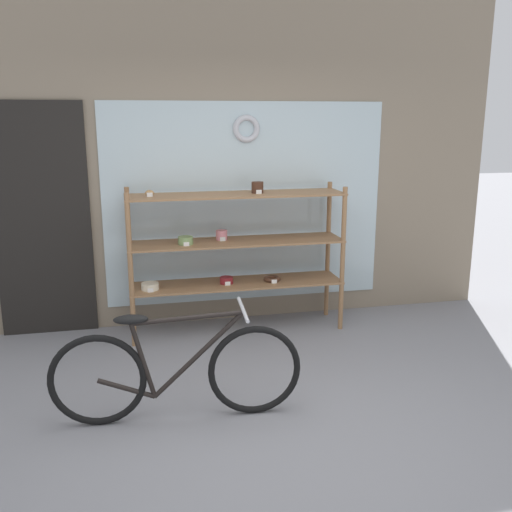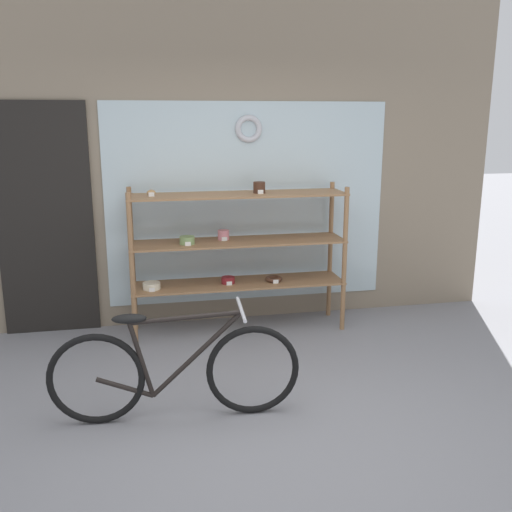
{
  "view_description": "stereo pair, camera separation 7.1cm",
  "coord_description": "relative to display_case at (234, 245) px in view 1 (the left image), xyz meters",
  "views": [
    {
      "loc": [
        -0.88,
        -3.04,
        1.96
      ],
      "look_at": [
        0.02,
        1.04,
        0.94
      ],
      "focal_mm": 40.0,
      "sensor_mm": 36.0,
      "label": 1
    },
    {
      "loc": [
        -0.81,
        -3.05,
        1.96
      ],
      "look_at": [
        0.02,
        1.04,
        0.94
      ],
      "focal_mm": 40.0,
      "sensor_mm": 36.0,
      "label": 2
    }
  ],
  "objects": [
    {
      "name": "ground_plane",
      "position": [
        -0.02,
        -1.97,
        -0.82
      ],
      "size": [
        30.0,
        30.0,
        0.0
      ],
      "primitive_type": "plane",
      "color": "gray"
    },
    {
      "name": "storefront_facade",
      "position": [
        -0.06,
        0.36,
        0.91
      ],
      "size": [
        5.37,
        0.13,
        3.57
      ],
      "color": "gray",
      "rests_on": "ground_plane"
    },
    {
      "name": "display_case",
      "position": [
        0.0,
        0.0,
        0.0
      ],
      "size": [
        1.96,
        0.45,
        1.39
      ],
      "color": "#8E6642",
      "rests_on": "ground_plane"
    },
    {
      "name": "bicycle",
      "position": [
        -0.67,
        -1.53,
        -0.48
      ],
      "size": [
        1.65,
        0.46,
        0.76
      ],
      "rotation": [
        0.0,
        0.0,
        -0.07
      ],
      "color": "black",
      "rests_on": "ground_plane"
    }
  ]
}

